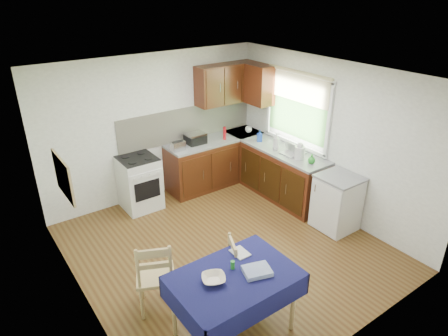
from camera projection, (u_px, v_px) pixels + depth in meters
floor at (226, 247)px, 5.83m from camera, size 4.20×4.20×0.00m
ceiling at (227, 76)px, 4.76m from camera, size 4.00×4.20×0.02m
wall_back at (155, 127)px, 6.84m from camera, size 4.00×0.02×2.50m
wall_front at (357, 249)px, 3.75m from camera, size 4.00×0.02×2.50m
wall_left at (74, 218)px, 4.24m from camera, size 0.02×4.20×2.50m
wall_right at (328, 139)px, 6.35m from camera, size 0.02×4.20×2.50m
base_cabinets at (246, 168)px, 7.28m from camera, size 1.90×2.30×0.86m
worktop_back at (215, 140)px, 7.33m from camera, size 1.90×0.60×0.04m
worktop_right at (285, 152)px, 6.83m from camera, size 0.60×1.70×0.04m
worktop_corner at (243, 133)px, 7.67m from camera, size 0.60×0.60×0.04m
splashback at (188, 123)px, 7.19m from camera, size 2.70×0.02×0.60m
upper_cabinets at (237, 84)px, 7.17m from camera, size 1.20×0.85×0.70m
stove at (140, 183)px, 6.69m from camera, size 0.60×0.61×0.92m
window at (297, 105)px, 6.68m from camera, size 0.04×1.48×1.26m
fridge at (337, 202)px, 6.13m from camera, size 0.58×0.60×0.89m
corkboard at (64, 177)px, 4.33m from camera, size 0.04×0.62×0.47m
dining_table at (234, 283)px, 4.15m from camera, size 1.30×0.88×0.79m
chair_far at (155, 274)px, 4.52m from camera, size 0.57×0.57×0.98m
chair_near at (242, 269)px, 4.68m from camera, size 0.51×0.51×0.89m
toaster at (178, 146)px, 6.79m from camera, size 0.24×0.14×0.18m
sandwich_press at (195, 138)px, 7.08m from camera, size 0.33×0.29×0.19m
sauce_bottle at (225, 133)px, 7.24m from camera, size 0.05×0.05×0.24m
yellow_packet at (198, 137)px, 7.20m from camera, size 0.13×0.11×0.15m
dish_rack at (293, 152)px, 6.69m from camera, size 0.38×0.29×0.18m
kettle at (300, 152)px, 6.45m from camera, size 0.17×0.17×0.28m
cup at (249, 130)px, 7.61m from camera, size 0.16×0.16×0.10m
soap_bottle_a at (276, 141)px, 6.80m from camera, size 0.16×0.16×0.29m
soap_bottle_b at (260, 136)px, 7.16m from camera, size 0.13×0.14×0.21m
soap_bottle_c at (312, 159)px, 6.30m from camera, size 0.14×0.14×0.16m
plate_bowl at (214, 279)px, 4.01m from camera, size 0.32×0.32×0.06m
book at (234, 255)px, 4.39m from camera, size 0.16×0.22×0.02m
spice_jar at (233, 265)px, 4.18m from camera, size 0.05×0.05×0.09m
tea_towel at (257, 271)px, 4.13m from camera, size 0.33×0.30×0.05m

